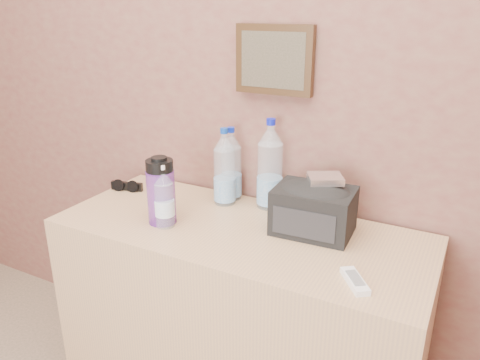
# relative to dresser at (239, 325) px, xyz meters

# --- Properties ---
(picture_frame) EXTENTS (0.30, 0.03, 0.25)m
(picture_frame) POSITION_rel_dresser_xyz_m (0.00, 0.27, 0.98)
(picture_frame) COLOR #382311
(picture_frame) RESTS_ON room_shell
(dresser) EXTENTS (1.34, 0.56, 0.84)m
(dresser) POSITION_rel_dresser_xyz_m (0.00, 0.00, 0.00)
(dresser) COLOR tan
(dresser) RESTS_ON ground
(pet_large_a) EXTENTS (0.08, 0.08, 0.31)m
(pet_large_a) POSITION_rel_dresser_xyz_m (-0.16, 0.18, 0.56)
(pet_large_a) COLOR #CCE3FC
(pet_large_a) RESTS_ON dresser
(pet_large_b) EXTENTS (0.10, 0.10, 0.35)m
(pet_large_b) POSITION_rel_dresser_xyz_m (0.02, 0.23, 0.58)
(pet_large_b) COLOR silver
(pet_large_b) RESTS_ON dresser
(pet_large_c) EXTENTS (0.08, 0.08, 0.30)m
(pet_large_c) POSITION_rel_dresser_xyz_m (-0.16, 0.23, 0.55)
(pet_large_c) COLOR silver
(pet_large_c) RESTS_ON dresser
(pet_small) EXTENTS (0.07, 0.07, 0.23)m
(pet_small) POSITION_rel_dresser_xyz_m (-0.24, -0.11, 0.52)
(pet_small) COLOR silver
(pet_small) RESTS_ON dresser
(nalgene_bottle) EXTENTS (0.10, 0.10, 0.25)m
(nalgene_bottle) POSITION_rel_dresser_xyz_m (-0.27, -0.09, 0.54)
(nalgene_bottle) COLOR purple
(nalgene_bottle) RESTS_ON dresser
(sunglasses) EXTENTS (0.15, 0.09, 0.04)m
(sunglasses) POSITION_rel_dresser_xyz_m (-0.60, 0.10, 0.44)
(sunglasses) COLOR black
(sunglasses) RESTS_ON dresser
(ac_remote) EXTENTS (0.11, 0.13, 0.02)m
(ac_remote) POSITION_rel_dresser_xyz_m (0.46, -0.16, 0.43)
(ac_remote) COLOR silver
(ac_remote) RESTS_ON dresser
(toiletry_bag) EXTENTS (0.28, 0.21, 0.18)m
(toiletry_bag) POSITION_rel_dresser_xyz_m (0.24, 0.10, 0.51)
(toiletry_bag) COLOR black
(toiletry_bag) RESTS_ON dresser
(foil_packet) EXTENTS (0.15, 0.14, 0.02)m
(foil_packet) POSITION_rel_dresser_xyz_m (0.27, 0.12, 0.61)
(foil_packet) COLOR white
(foil_packet) RESTS_ON toiletry_bag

